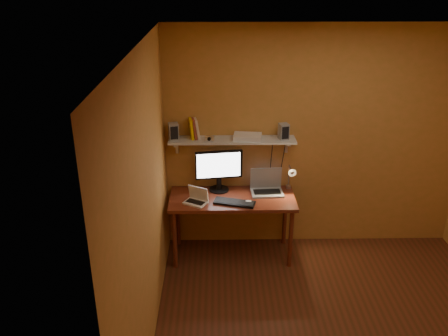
{
  "coord_description": "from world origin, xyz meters",
  "views": [
    {
      "loc": [
        -1.11,
        -3.43,
        3.16
      ],
      "look_at": [
        -1.04,
        1.18,
        1.15
      ],
      "focal_mm": 38.0,
      "sensor_mm": 36.0,
      "label": 1
    }
  ],
  "objects_px": {
    "monitor": "(219,169)",
    "mouse": "(249,202)",
    "desk": "(232,204)",
    "desk_lamp": "(291,175)",
    "wall_shelf": "(232,140)",
    "speaker_right": "(284,131)",
    "laptop": "(267,186)",
    "speaker_left": "(174,131)",
    "shelf_camera": "(210,138)",
    "netbook": "(197,198)",
    "router": "(247,137)",
    "keyboard": "(234,203)"
  },
  "relations": [
    {
      "from": "desk",
      "to": "monitor",
      "type": "xyz_separation_m",
      "value": [
        -0.15,
        0.19,
        0.36
      ]
    },
    {
      "from": "monitor",
      "to": "mouse",
      "type": "relative_size",
      "value": 5.94
    },
    {
      "from": "netbook",
      "to": "desk_lamp",
      "type": "height_order",
      "value": "desk_lamp"
    },
    {
      "from": "desk",
      "to": "shelf_camera",
      "type": "relative_size",
      "value": 13.16
    },
    {
      "from": "desk",
      "to": "netbook",
      "type": "distance_m",
      "value": 0.43
    },
    {
      "from": "keyboard",
      "to": "netbook",
      "type": "bearing_deg",
      "value": -168.24
    },
    {
      "from": "keyboard",
      "to": "mouse",
      "type": "height_order",
      "value": "mouse"
    },
    {
      "from": "desk_lamp",
      "to": "router",
      "type": "relative_size",
      "value": 1.23
    },
    {
      "from": "wall_shelf",
      "to": "mouse",
      "type": "relative_size",
      "value": 15.63
    },
    {
      "from": "desk",
      "to": "mouse",
      "type": "height_order",
      "value": "mouse"
    },
    {
      "from": "keyboard",
      "to": "desk_lamp",
      "type": "xyz_separation_m",
      "value": [
        0.64,
        0.27,
        0.2
      ]
    },
    {
      "from": "mouse",
      "to": "speaker_left",
      "type": "bearing_deg",
      "value": 168.07
    },
    {
      "from": "keyboard",
      "to": "desk_lamp",
      "type": "height_order",
      "value": "desk_lamp"
    },
    {
      "from": "mouse",
      "to": "speaker_right",
      "type": "xyz_separation_m",
      "value": [
        0.39,
        0.32,
        0.7
      ]
    },
    {
      "from": "laptop",
      "to": "shelf_camera",
      "type": "bearing_deg",
      "value": 178.57
    },
    {
      "from": "router",
      "to": "desk",
      "type": "bearing_deg",
      "value": -131.13
    },
    {
      "from": "desk",
      "to": "laptop",
      "type": "height_order",
      "value": "laptop"
    },
    {
      "from": "laptop",
      "to": "keyboard",
      "type": "height_order",
      "value": "laptop"
    },
    {
      "from": "mouse",
      "to": "router",
      "type": "bearing_deg",
      "value": 100.42
    },
    {
      "from": "monitor",
      "to": "netbook",
      "type": "relative_size",
      "value": 1.84
    },
    {
      "from": "monitor",
      "to": "netbook",
      "type": "height_order",
      "value": "monitor"
    },
    {
      "from": "speaker_left",
      "to": "speaker_right",
      "type": "bearing_deg",
      "value": -12.89
    },
    {
      "from": "desk_lamp",
      "to": "mouse",
      "type": "bearing_deg",
      "value": -151.44
    },
    {
      "from": "desk",
      "to": "speaker_right",
      "type": "xyz_separation_m",
      "value": [
        0.56,
        0.18,
        0.8
      ]
    },
    {
      "from": "desk",
      "to": "desk_lamp",
      "type": "bearing_deg",
      "value": 10.81
    },
    {
      "from": "monitor",
      "to": "desk_lamp",
      "type": "height_order",
      "value": "monitor"
    },
    {
      "from": "mouse",
      "to": "speaker_right",
      "type": "bearing_deg",
      "value": 49.06
    },
    {
      "from": "router",
      "to": "speaker_right",
      "type": "bearing_deg",
      "value": -2.25
    },
    {
      "from": "desk",
      "to": "desk_lamp",
      "type": "relative_size",
      "value": 3.73
    },
    {
      "from": "wall_shelf",
      "to": "shelf_camera",
      "type": "height_order",
      "value": "shelf_camera"
    },
    {
      "from": "shelf_camera",
      "to": "desk",
      "type": "bearing_deg",
      "value": -26.84
    },
    {
      "from": "laptop",
      "to": "router",
      "type": "distance_m",
      "value": 0.62
    },
    {
      "from": "monitor",
      "to": "wall_shelf",
      "type": "bearing_deg",
      "value": -5.39
    },
    {
      "from": "laptop",
      "to": "mouse",
      "type": "relative_size",
      "value": 4.14
    },
    {
      "from": "keyboard",
      "to": "shelf_camera",
      "type": "xyz_separation_m",
      "value": [
        -0.27,
        0.27,
        0.64
      ]
    },
    {
      "from": "wall_shelf",
      "to": "router",
      "type": "relative_size",
      "value": 4.6
    },
    {
      "from": "desk",
      "to": "mouse",
      "type": "relative_size",
      "value": 15.63
    },
    {
      "from": "speaker_left",
      "to": "router",
      "type": "bearing_deg",
      "value": -11.97
    },
    {
      "from": "keyboard",
      "to": "mouse",
      "type": "relative_size",
      "value": 5.0
    },
    {
      "from": "speaker_left",
      "to": "router",
      "type": "relative_size",
      "value": 0.61
    },
    {
      "from": "laptop",
      "to": "shelf_camera",
      "type": "distance_m",
      "value": 0.87
    },
    {
      "from": "shelf_camera",
      "to": "speaker_left",
      "type": "bearing_deg",
      "value": 171.25
    },
    {
      "from": "laptop",
      "to": "router",
      "type": "height_order",
      "value": "router"
    },
    {
      "from": "monitor",
      "to": "mouse",
      "type": "height_order",
      "value": "monitor"
    },
    {
      "from": "netbook",
      "to": "desk",
      "type": "bearing_deg",
      "value": 45.59
    },
    {
      "from": "mouse",
      "to": "speaker_left",
      "type": "xyz_separation_m",
      "value": [
        -0.81,
        0.32,
        0.7
      ]
    },
    {
      "from": "desk",
      "to": "router",
      "type": "relative_size",
      "value": 4.6
    },
    {
      "from": "desk_lamp",
      "to": "monitor",
      "type": "bearing_deg",
      "value": 175.69
    },
    {
      "from": "laptop",
      "to": "speaker_left",
      "type": "height_order",
      "value": "speaker_left"
    },
    {
      "from": "wall_shelf",
      "to": "router",
      "type": "height_order",
      "value": "router"
    }
  ]
}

